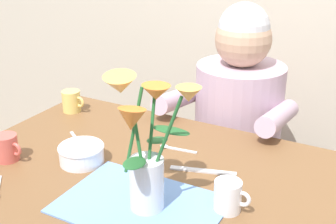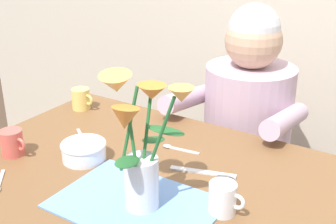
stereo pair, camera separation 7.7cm
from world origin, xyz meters
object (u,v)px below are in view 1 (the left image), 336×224
Objects in this scene: flower_vase at (145,147)px; ceramic_mug at (228,196)px; ceramic_bowl at (82,153)px; seated_person at (236,146)px; tea_cup at (72,101)px; coffee_cup at (7,148)px; dinner_knife at (203,171)px.

flower_vase reaches higher than ceramic_mug.
ceramic_bowl is 0.47m from ceramic_mug.
seated_person is 0.67m from tea_cup.
seated_person reaches higher than ceramic_bowl.
ceramic_mug is 1.00× the size of coffee_cup.
dinner_knife is (0.34, 0.12, -0.03)m from ceramic_bowl.
flower_vase is at bearing -35.04° from tea_cup.
ceramic_mug is (0.18, 0.09, -0.13)m from flower_vase.
dinner_knife is 2.04× the size of ceramic_mug.
tea_cup is (-0.75, 0.31, 0.00)m from ceramic_mug.
seated_person is at bearing 58.65° from coffee_cup.
ceramic_bowl is at bearing -110.44° from seated_person.
ceramic_mug is 0.67m from coffee_cup.
dinner_knife is at bearing 132.80° from ceramic_mug.
flower_vase is 3.66× the size of tea_cup.
flower_vase reaches higher than ceramic_bowl.
ceramic_bowl is 1.46× the size of ceramic_mug.
seated_person is 0.73m from ceramic_bowl.
coffee_cup reaches higher than dinner_knife.
coffee_cup is at bearing -155.24° from ceramic_bowl.
seated_person is 12.20× the size of tea_cup.
dinner_knife is 2.04× the size of tea_cup.
tea_cup is at bearing 133.76° from ceramic_bowl.
tea_cup is at bearing 157.43° from ceramic_mug.
coffee_cup is at bearing -175.01° from dinner_knife.
coffee_cup reaches higher than ceramic_bowl.
flower_vase is at bearing -1.21° from coffee_cup.
ceramic_bowl is 0.36m from dinner_knife.
tea_cup reaches higher than ceramic_bowl.
flower_vase is 0.33m from ceramic_bowl.
ceramic_mug is (0.22, -0.67, 0.22)m from seated_person.
dinner_knife is 0.64m from tea_cup.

